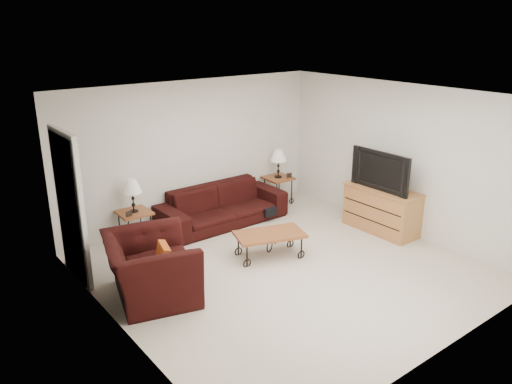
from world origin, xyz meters
TOP-DOWN VIEW (x-y plane):
  - ground at (0.00, 0.00)m, footprint 5.00×5.00m
  - wall_back at (0.00, 2.50)m, footprint 5.00×0.02m
  - wall_front at (0.00, -2.50)m, footprint 5.00×0.02m
  - wall_left at (-2.50, 0.00)m, footprint 0.02×5.00m
  - wall_right at (2.50, 0.00)m, footprint 0.02×5.00m
  - ceiling at (0.00, 0.00)m, footprint 5.00×5.00m
  - doorway at (-2.47, 1.65)m, footprint 0.08×0.94m
  - sofa at (0.27, 2.02)m, footprint 2.31×0.90m
  - side_table_left at (-1.31, 2.20)m, footprint 0.50×0.50m
  - side_table_right at (1.71, 2.20)m, footprint 0.52×0.52m
  - lamp_left at (-1.31, 2.20)m, footprint 0.31×0.31m
  - lamp_right at (1.71, 2.20)m, footprint 0.32×0.32m
  - photo_frame_left at (-1.46, 2.05)m, footprint 0.11×0.03m
  - photo_frame_right at (1.86, 2.05)m, footprint 0.11×0.04m
  - coffee_table at (0.08, 0.47)m, footprint 1.16×0.86m
  - armchair at (-1.88, 0.51)m, footprint 1.39×1.50m
  - throw_pillow at (-1.72, 0.46)m, footprint 0.19×0.38m
  - tv_stand at (2.23, 0.08)m, footprint 0.53×1.27m
  - television at (2.21, 0.08)m, footprint 0.15×1.14m
  - backpack at (0.97, 1.66)m, footprint 0.45×0.39m

SIDE VIEW (x-z plane):
  - ground at x=0.00m, z-range 0.00..0.00m
  - coffee_table at x=0.08m, z-range 0.00..0.39m
  - backpack at x=0.97m, z-range 0.00..0.48m
  - side_table_left at x=-1.31m, z-range 0.00..0.54m
  - side_table_right at x=1.71m, z-range 0.00..0.55m
  - sofa at x=0.27m, z-range 0.00..0.67m
  - tv_stand at x=2.23m, z-range 0.00..0.76m
  - armchair at x=-1.88m, z-range 0.00..0.82m
  - throw_pillow at x=-1.72m, z-range 0.34..0.70m
  - photo_frame_left at x=-1.46m, z-range 0.54..0.63m
  - photo_frame_right at x=1.86m, z-range 0.55..0.64m
  - lamp_left at x=-1.31m, z-range 0.54..1.08m
  - lamp_right at x=1.71m, z-range 0.55..1.09m
  - doorway at x=-2.47m, z-range 0.00..2.04m
  - television at x=2.21m, z-range 0.76..1.42m
  - wall_back at x=0.00m, z-range 0.00..2.50m
  - wall_front at x=0.00m, z-range 0.00..2.50m
  - wall_left at x=-2.50m, z-range 0.00..2.50m
  - wall_right at x=2.50m, z-range 0.00..2.50m
  - ceiling at x=0.00m, z-range 2.50..2.50m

